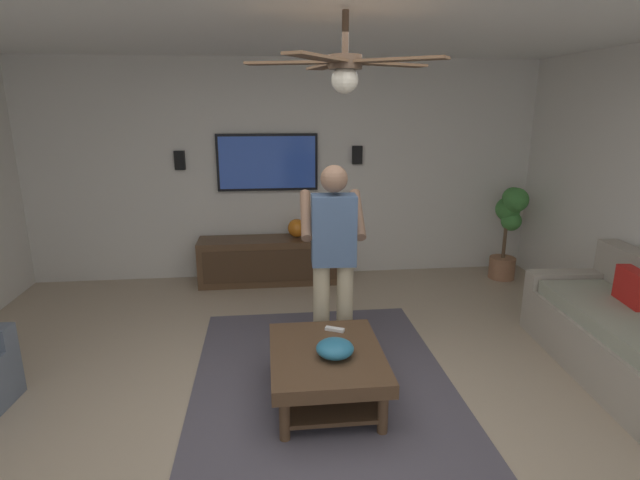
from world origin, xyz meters
name	(u,v)px	position (x,y,z in m)	size (l,w,h in m)	color
ground_plane	(311,425)	(0.00, 0.00, 0.00)	(7.52, 7.52, 0.00)	tan
wall_back_tv	(287,171)	(3.18, 0.00, 1.32)	(0.10, 6.39, 2.64)	silver
area_rug	(323,385)	(0.48, -0.14, 0.01)	(2.75, 2.00, 0.01)	#514C56
couch	(633,338)	(0.37, -2.59, 0.32)	(1.95, 0.99, 0.87)	#A89E8E
coffee_table	(326,364)	(0.28, -0.14, 0.30)	(1.00, 0.80, 0.40)	#513823
media_console	(270,260)	(2.85, 0.23, 0.28)	(0.45, 1.70, 0.55)	#513823
tv	(267,162)	(3.09, 0.23, 1.43)	(0.05, 1.20, 0.68)	black
person_standing	(333,250)	(1.00, -0.28, 0.93)	(0.55, 0.55, 1.64)	#C6B793
potted_plant_tall	(509,221)	(2.69, -2.69, 0.72)	(0.43, 0.37, 1.15)	#9E6B4C
bowl	(335,348)	(0.19, -0.19, 0.46)	(0.27, 0.27, 0.12)	teal
remote_white	(335,329)	(0.59, -0.24, 0.41)	(0.15, 0.04, 0.02)	white
vase_round	(297,228)	(2.90, -0.10, 0.66)	(0.22, 0.22, 0.22)	orange
wall_speaker_left	(357,155)	(3.10, -0.86, 1.51)	(0.06, 0.12, 0.22)	black
wall_speaker_right	(180,160)	(3.10, 1.26, 1.47)	(0.06, 0.12, 0.22)	black
ceiling_fan	(345,67)	(0.13, -0.22, 2.31)	(1.13, 1.16, 0.46)	#4C3828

